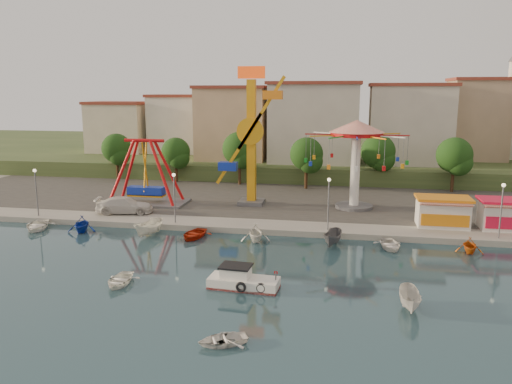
% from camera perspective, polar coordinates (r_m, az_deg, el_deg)
% --- Properties ---
extents(ground, '(200.00, 200.00, 0.00)m').
position_cam_1_polar(ground, '(39.60, -4.47, -9.63)').
color(ground, '#152F3A').
rests_on(ground, ground).
extents(quay_deck, '(200.00, 100.00, 0.60)m').
position_cam_1_polar(quay_deck, '(99.14, 4.76, 3.30)').
color(quay_deck, '#9E998E').
rests_on(quay_deck, ground).
extents(asphalt_pad, '(90.00, 28.00, 0.01)m').
position_cam_1_polar(asphalt_pad, '(67.76, 2.03, -0.17)').
color(asphalt_pad, '#4C4944').
rests_on(asphalt_pad, quay_deck).
extents(hill_terrace, '(200.00, 60.00, 3.00)m').
position_cam_1_polar(hill_terrace, '(103.91, 5.05, 4.34)').
color(hill_terrace, '#384C26').
rests_on(hill_terrace, ground).
extents(pirate_ship_ride, '(10.00, 5.00, 8.00)m').
position_cam_1_polar(pirate_ship_ride, '(62.51, -12.52, 2.11)').
color(pirate_ship_ride, '#59595E').
rests_on(pirate_ship_ride, quay_deck).
extents(kamikaze_tower, '(5.79, 3.10, 16.50)m').
position_cam_1_polar(kamikaze_tower, '(59.83, -0.29, 5.97)').
color(kamikaze_tower, '#59595E').
rests_on(kamikaze_tower, quay_deck).
extents(wave_swinger, '(11.60, 11.60, 10.40)m').
position_cam_1_polar(wave_swinger, '(59.20, 11.37, 5.37)').
color(wave_swinger, '#59595E').
rests_on(wave_swinger, quay_deck).
extents(booth_left, '(5.40, 3.78, 3.08)m').
position_cam_1_polar(booth_left, '(54.42, 20.55, -2.11)').
color(booth_left, white).
rests_on(booth_left, quay_deck).
extents(booth_mid, '(5.40, 3.78, 3.08)m').
position_cam_1_polar(booth_mid, '(55.84, 26.72, -2.28)').
color(booth_mid, white).
rests_on(booth_mid, quay_deck).
extents(lamp_post_0, '(0.14, 0.14, 5.00)m').
position_cam_1_polar(lamp_post_0, '(60.22, -23.78, -0.19)').
color(lamp_post_0, '#59595E').
rests_on(lamp_post_0, quay_deck).
extents(lamp_post_1, '(0.14, 0.14, 5.00)m').
position_cam_1_polar(lamp_post_1, '(52.96, -9.29, -0.83)').
color(lamp_post_1, '#59595E').
rests_on(lamp_post_1, quay_deck).
extents(lamp_post_2, '(0.14, 0.14, 5.00)m').
position_cam_1_polar(lamp_post_2, '(49.95, 8.27, -1.54)').
color(lamp_post_2, '#59595E').
rests_on(lamp_post_2, quay_deck).
extents(lamp_post_3, '(0.14, 0.14, 5.00)m').
position_cam_1_polar(lamp_post_3, '(51.94, 26.20, -2.12)').
color(lamp_post_3, '#59595E').
rests_on(lamp_post_3, quay_deck).
extents(tree_0, '(4.60, 4.60, 7.19)m').
position_cam_1_polar(tree_0, '(81.41, -15.66, 4.83)').
color(tree_0, '#382314').
rests_on(tree_0, quay_deck).
extents(tree_1, '(4.35, 4.35, 6.80)m').
position_cam_1_polar(tree_1, '(76.89, -9.16, 4.54)').
color(tree_1, '#382314').
rests_on(tree_1, quay_deck).
extents(tree_2, '(5.02, 5.02, 7.85)m').
position_cam_1_polar(tree_2, '(73.65, -1.91, 4.94)').
color(tree_2, '#382314').
rests_on(tree_2, quay_deck).
extents(tree_3, '(4.68, 4.68, 7.32)m').
position_cam_1_polar(tree_3, '(70.80, 5.79, 4.34)').
color(tree_3, '#382314').
rests_on(tree_3, quay_deck).
extents(tree_4, '(4.86, 4.86, 7.60)m').
position_cam_1_polar(tree_4, '(73.65, 13.79, 4.49)').
color(tree_4, '#382314').
rests_on(tree_4, quay_deck).
extents(tree_5, '(4.83, 4.83, 7.54)m').
position_cam_1_polar(tree_5, '(73.13, 21.73, 3.93)').
color(tree_5, '#382314').
rests_on(tree_5, quay_deck).
extents(building_0, '(9.26, 9.53, 11.87)m').
position_cam_1_polar(building_0, '(92.54, -17.45, 7.62)').
color(building_0, beige).
rests_on(building_0, hill_terrace).
extents(building_1, '(12.33, 9.01, 8.63)m').
position_cam_1_polar(building_1, '(92.68, -9.19, 7.00)').
color(building_1, silver).
rests_on(building_1, hill_terrace).
extents(building_2, '(11.95, 9.28, 11.23)m').
position_cam_1_polar(building_2, '(89.62, -1.07, 7.83)').
color(building_2, tan).
rests_on(building_2, hill_terrace).
extents(building_3, '(12.59, 10.50, 9.20)m').
position_cam_1_polar(building_3, '(84.84, 7.73, 6.84)').
color(building_3, beige).
rests_on(building_3, hill_terrace).
extents(building_4, '(10.75, 9.23, 9.24)m').
position_cam_1_polar(building_4, '(88.63, 16.63, 6.67)').
color(building_4, beige).
rests_on(building_4, hill_terrace).
extents(building_5, '(12.77, 10.96, 11.21)m').
position_cam_1_polar(building_5, '(89.13, 25.37, 6.72)').
color(building_5, tan).
rests_on(building_5, hill_terrace).
extents(minaret, '(2.80, 2.80, 18.00)m').
position_cam_1_polar(minaret, '(93.48, 27.18, 9.16)').
color(minaret, silver).
rests_on(minaret, hill_terrace).
extents(cabin_motorboat, '(5.27, 2.30, 1.82)m').
position_cam_1_polar(cabin_motorboat, '(37.27, -1.60, -10.17)').
color(cabin_motorboat, white).
rests_on(cabin_motorboat, ground).
extents(rowboat_a, '(2.50, 3.42, 0.69)m').
position_cam_1_polar(rowboat_a, '(39.21, -15.35, -9.69)').
color(rowboat_a, white).
rests_on(rowboat_a, ground).
extents(rowboat_b, '(3.52, 3.17, 0.60)m').
position_cam_1_polar(rowboat_b, '(29.73, -3.85, -16.47)').
color(rowboat_b, white).
rests_on(rowboat_b, ground).
extents(skiff, '(1.35, 3.56, 1.37)m').
position_cam_1_polar(skiff, '(35.23, 17.21, -11.66)').
color(skiff, beige).
rests_on(skiff, ground).
extents(van, '(6.74, 3.85, 1.84)m').
position_cam_1_polar(van, '(58.59, -14.79, -1.47)').
color(van, silver).
rests_on(van, quay_deck).
extents(moored_boat_0, '(4.07, 4.89, 0.87)m').
position_cam_1_polar(moored_boat_0, '(57.15, -23.75, -3.51)').
color(moored_boat_0, white).
rests_on(moored_boat_0, ground).
extents(moored_boat_1, '(3.61, 3.90, 1.70)m').
position_cam_1_polar(moored_boat_1, '(54.36, -19.30, -3.45)').
color(moored_boat_1, '#12309E').
rests_on(moored_boat_1, ground).
extents(moored_boat_2, '(2.54, 4.35, 1.58)m').
position_cam_1_polar(moored_boat_2, '(51.20, -12.14, -4.03)').
color(moored_boat_2, silver).
rests_on(moored_boat_2, ground).
extents(moored_boat_3, '(3.36, 4.26, 0.80)m').
position_cam_1_polar(moored_boat_3, '(49.73, -7.15, -4.79)').
color(moored_boat_3, red).
rests_on(moored_boat_3, ground).
extents(moored_boat_4, '(3.60, 3.92, 1.73)m').
position_cam_1_polar(moored_boat_4, '(48.14, -0.06, -4.66)').
color(moored_boat_4, white).
rests_on(moored_boat_4, ground).
extents(moored_boat_5, '(2.13, 3.98, 1.46)m').
position_cam_1_polar(moored_boat_5, '(47.44, 8.80, -5.22)').
color(moored_boat_5, '#56555A').
rests_on(moored_boat_5, ground).
extents(moored_boat_6, '(3.18, 4.05, 0.76)m').
position_cam_1_polar(moored_boat_6, '(47.71, 15.06, -5.83)').
color(moored_boat_6, white).
rests_on(moored_boat_6, ground).
extents(moored_boat_7, '(2.66, 2.99, 1.45)m').
position_cam_1_polar(moored_boat_7, '(48.70, 23.22, -5.60)').
color(moored_boat_7, '#CD5B12').
rests_on(moored_boat_7, ground).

